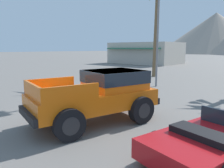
% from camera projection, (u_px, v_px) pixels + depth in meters
% --- Properties ---
extents(ground_plane, '(320.00, 320.00, 0.00)m').
position_uv_depth(ground_plane, '(96.00, 121.00, 8.28)').
color(ground_plane, slate).
extents(orange_pickup_truck, '(3.23, 5.15, 1.89)m').
position_uv_depth(orange_pickup_truck, '(101.00, 93.00, 8.10)').
color(orange_pickup_truck, orange).
rests_on(orange_pickup_truck, ground_plane).
extents(red_convertible_car, '(2.72, 4.51, 1.08)m').
position_uv_depth(red_convertible_car, '(217.00, 139.00, 5.57)').
color(red_convertible_car, '#B21419').
rests_on(red_convertible_car, ground_plane).
extents(street_lamp_post, '(0.90, 0.24, 7.40)m').
position_uv_depth(street_lamp_post, '(158.00, 23.00, 15.09)').
color(street_lamp_post, slate).
rests_on(street_lamp_post, ground_plane).
extents(palm_tree_short, '(2.95, 2.98, 8.66)m').
position_uv_depth(palm_tree_short, '(156.00, 7.00, 20.21)').
color(palm_tree_short, brown).
rests_on(palm_tree_short, ground_plane).
extents(storefront_building, '(11.74, 8.48, 3.73)m').
position_uv_depth(storefront_building, '(145.00, 53.00, 39.64)').
color(storefront_building, '#BCB2A3').
rests_on(storefront_building, ground_plane).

